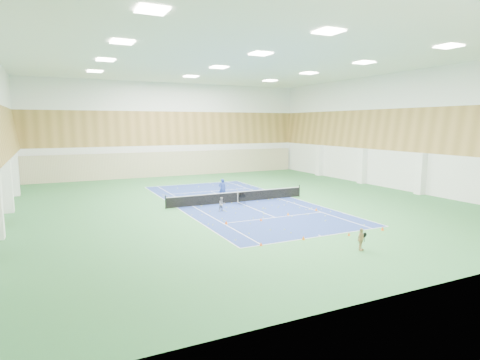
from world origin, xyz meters
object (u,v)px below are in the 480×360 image
tennis_net (238,196)px  child_court (222,204)px  coach (222,189)px  child_apron (361,239)px  ball_cart (242,199)px

tennis_net → child_court: size_ratio=11.33×
coach → child_apron: bearing=105.2°
child_court → child_apron: bearing=-76.7°
child_apron → tennis_net: bearing=67.1°
child_court → ball_cart: (2.64, 1.85, -0.10)m
child_apron → ball_cart: bearing=67.4°
tennis_net → ball_cart: size_ratio=13.83×
tennis_net → ball_cart: bearing=-93.5°
coach → child_court: bearing=79.1°
coach → ball_cart: (0.46, -3.14, -0.46)m
coach → child_apron: (0.77, -17.19, -0.30)m
child_court → child_apron: 12.55m
tennis_net → child_court: (-2.70, -2.81, 0.02)m
tennis_net → child_court: 3.90m
coach → child_apron: coach is taller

